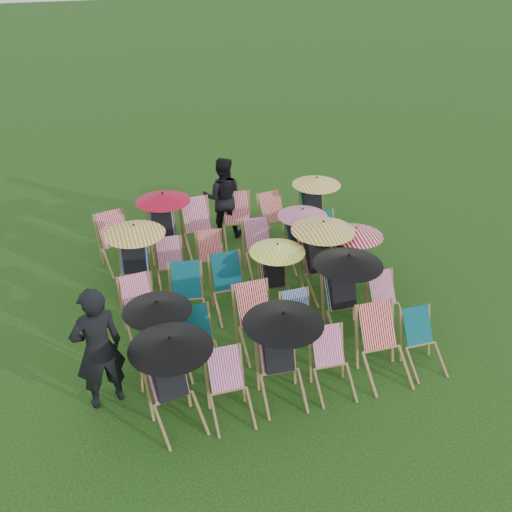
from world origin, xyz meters
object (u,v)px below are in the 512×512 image
object	(u,v)px
deckchair_5	(424,343)
person_left	(98,349)
deckchair_29	(315,205)
deckchair_0	(173,380)
person_rear	(223,197)

from	to	relation	value
deckchair_5	person_left	size ratio (longest dim) A/B	0.44
deckchair_5	deckchair_29	size ratio (longest dim) A/B	0.68
deckchair_0	deckchair_5	bearing A→B (deg)	-12.52
person_left	person_rear	xyz separation A→B (m)	(2.98, 4.36, -0.07)
person_rear	deckchair_5	bearing A→B (deg)	126.53
deckchair_0	person_rear	bearing A→B (deg)	56.42
person_left	person_rear	distance (m)	5.28
deckchair_29	person_left	bearing A→B (deg)	-133.82
deckchair_0	deckchair_29	xyz separation A→B (m)	(4.02, 4.48, -0.05)
deckchair_0	person_rear	size ratio (longest dim) A/B	0.75
person_rear	deckchair_0	bearing A→B (deg)	85.47
deckchair_5	person_left	bearing A→B (deg)	173.05
deckchair_5	deckchair_29	distance (m)	4.61
deckchair_0	deckchair_29	distance (m)	6.02
deckchair_5	person_left	world-z (taller)	person_left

